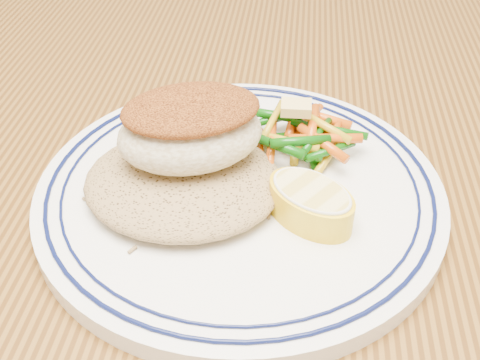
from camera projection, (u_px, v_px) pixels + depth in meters
name	position (u px, v px, depth m)	size (l,w,h in m)	color
dining_table	(279.00, 289.00, 0.51)	(1.50, 0.90, 0.75)	#4F2F0F
plate	(240.00, 191.00, 0.45)	(0.30, 0.30, 0.02)	white
rice_pilaf	(183.00, 178.00, 0.43)	(0.14, 0.13, 0.03)	olive
fish_fillet	(190.00, 128.00, 0.42)	(0.12, 0.10, 0.05)	beige
vegetable_pile	(301.00, 135.00, 0.47)	(0.11, 0.10, 0.03)	gold
butter_pat	(296.00, 108.00, 0.46)	(0.02, 0.02, 0.01)	#F3D477
lemon_wedge	(311.00, 202.00, 0.41)	(0.08, 0.08, 0.03)	yellow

